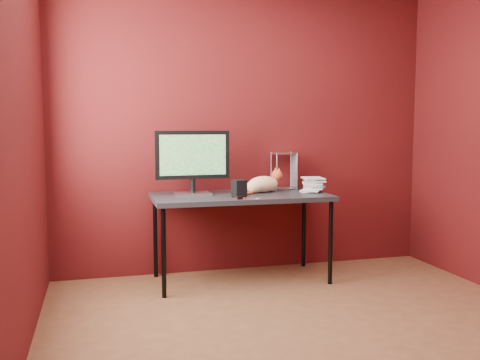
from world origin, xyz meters
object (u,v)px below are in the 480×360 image
object	(u,v)px
monitor	(193,159)
cat	(263,184)
skull_mug	(240,190)
speaker	(239,189)
desk	(241,200)
book_stack	(304,113)

from	to	relation	value
monitor	cat	size ratio (longest dim) A/B	1.53
skull_mug	speaker	size ratio (longest dim) A/B	0.77
monitor	speaker	world-z (taller)	monitor
desk	monitor	xyz separation A→B (m)	(-0.40, 0.05, 0.35)
desk	skull_mug	bearing A→B (deg)	-106.89
book_stack	desk	bearing A→B (deg)	-172.06
skull_mug	desk	bearing A→B (deg)	55.91
cat	speaker	xyz separation A→B (m)	(-0.28, -0.24, -0.01)
book_stack	skull_mug	bearing A→B (deg)	-160.72
book_stack	monitor	bearing A→B (deg)	-178.23
desk	book_stack	world-z (taller)	book_stack
monitor	cat	distance (m)	0.67
cat	skull_mug	distance (m)	0.35
monitor	cat	xyz separation A→B (m)	(0.63, 0.03, -0.23)
monitor	skull_mug	world-z (taller)	monitor
monitor	speaker	xyz separation A→B (m)	(0.35, -0.21, -0.24)
cat	book_stack	size ratio (longest dim) A/B	0.30
skull_mug	speaker	world-z (taller)	speaker
speaker	book_stack	xyz separation A→B (m)	(0.66, 0.24, 0.63)
monitor	book_stack	bearing A→B (deg)	0.23
speaker	book_stack	bearing A→B (deg)	3.71
monitor	skull_mug	distance (m)	0.48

